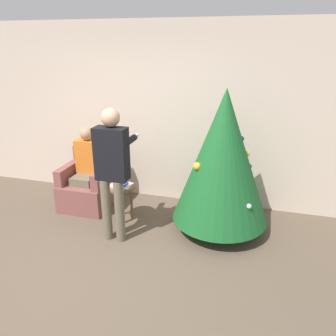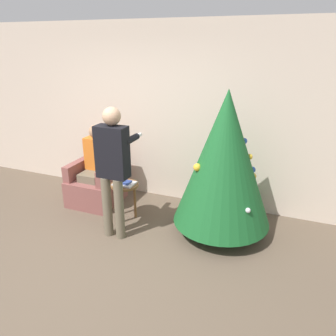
{
  "view_description": "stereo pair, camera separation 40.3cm",
  "coord_description": "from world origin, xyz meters",
  "px_view_note": "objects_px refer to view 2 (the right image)",
  "views": [
    {
      "loc": [
        1.74,
        -2.48,
        2.38
      ],
      "look_at": [
        0.72,
        1.14,
        0.94
      ],
      "focal_mm": 35.0,
      "sensor_mm": 36.0,
      "label": 1
    },
    {
      "loc": [
        2.12,
        -2.35,
        2.38
      ],
      "look_at": [
        0.72,
        1.14,
        0.94
      ],
      "focal_mm": 35.0,
      "sensor_mm": 36.0,
      "label": 2
    }
  ],
  "objects_px": {
    "christmas_tree": "(224,159)",
    "side_stool": "(125,190)",
    "person_seated": "(95,162)",
    "person_standing": "(113,163)",
    "armchair": "(98,183)"
  },
  "relations": [
    {
      "from": "person_seated",
      "to": "person_standing",
      "type": "bearing_deg",
      "value": -43.19
    },
    {
      "from": "christmas_tree",
      "to": "armchair",
      "type": "bearing_deg",
      "value": 174.77
    },
    {
      "from": "person_seated",
      "to": "side_stool",
      "type": "bearing_deg",
      "value": -24.45
    },
    {
      "from": "christmas_tree",
      "to": "person_seated",
      "type": "relative_size",
      "value": 1.54
    },
    {
      "from": "armchair",
      "to": "person_seated",
      "type": "relative_size",
      "value": 0.7
    },
    {
      "from": "armchair",
      "to": "person_standing",
      "type": "xyz_separation_m",
      "value": [
        0.77,
        -0.74,
        0.69
      ]
    },
    {
      "from": "armchair",
      "to": "person_standing",
      "type": "height_order",
      "value": "person_standing"
    },
    {
      "from": "person_standing",
      "to": "christmas_tree",
      "type": "bearing_deg",
      "value": 23.94
    },
    {
      "from": "person_seated",
      "to": "christmas_tree",
      "type": "bearing_deg",
      "value": -4.62
    },
    {
      "from": "person_standing",
      "to": "person_seated",
      "type": "bearing_deg",
      "value": 136.81
    },
    {
      "from": "christmas_tree",
      "to": "side_stool",
      "type": "distance_m",
      "value": 1.48
    },
    {
      "from": "person_seated",
      "to": "side_stool",
      "type": "height_order",
      "value": "person_seated"
    },
    {
      "from": "christmas_tree",
      "to": "armchair",
      "type": "height_order",
      "value": "christmas_tree"
    },
    {
      "from": "person_seated",
      "to": "person_standing",
      "type": "xyz_separation_m",
      "value": [
        0.77,
        -0.72,
        0.34
      ]
    },
    {
      "from": "armchair",
      "to": "side_stool",
      "type": "height_order",
      "value": "armchair"
    }
  ]
}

